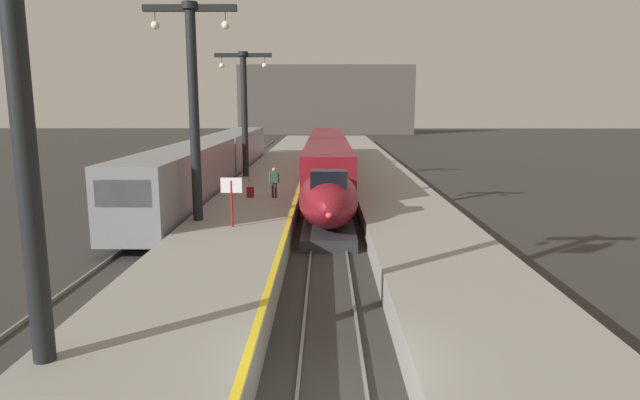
% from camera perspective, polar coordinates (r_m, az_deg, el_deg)
% --- Properties ---
extents(platform_left, '(4.80, 110.00, 1.05)m').
position_cam_1_polar(platform_left, '(35.76, -5.71, 0.85)').
color(platform_left, gray).
rests_on(platform_left, ground).
extents(platform_right, '(4.80, 110.00, 1.05)m').
position_cam_1_polar(platform_right, '(35.79, 7.29, 0.83)').
color(platform_right, gray).
rests_on(platform_right, ground).
extents(platform_left_safety_stripe, '(0.20, 107.80, 0.01)m').
position_cam_1_polar(platform_left_safety_stripe, '(35.50, -2.07, 1.70)').
color(platform_left_safety_stripe, yellow).
rests_on(platform_left_safety_stripe, platform_left).
extents(rail_main_left, '(0.08, 110.00, 0.12)m').
position_cam_1_polar(rail_main_left, '(38.34, -0.35, 0.82)').
color(rail_main_left, slate).
rests_on(rail_main_left, ground).
extents(rail_main_right, '(0.08, 110.00, 0.12)m').
position_cam_1_polar(rail_main_right, '(38.34, 1.89, 0.82)').
color(rail_main_right, slate).
rests_on(rail_main_right, ground).
extents(rail_secondary_left, '(0.08, 110.00, 0.12)m').
position_cam_1_polar(rail_secondary_left, '(39.31, -12.24, 0.82)').
color(rail_secondary_left, slate).
rests_on(rail_secondary_left, ground).
extents(rail_secondary_right, '(0.08, 110.00, 0.12)m').
position_cam_1_polar(rail_secondary_right, '(39.00, -10.09, 0.83)').
color(rail_secondary_right, slate).
rests_on(rail_secondary_right, ground).
extents(highspeed_train_main, '(2.92, 37.83, 3.60)m').
position_cam_1_polar(highspeed_train_main, '(40.56, 0.77, 4.00)').
color(highspeed_train_main, maroon).
rests_on(highspeed_train_main, ground).
extents(regional_train_adjacent, '(2.85, 36.60, 3.80)m').
position_cam_1_polar(regional_train_adjacent, '(40.06, -10.92, 4.03)').
color(regional_train_adjacent, gray).
rests_on(regional_train_adjacent, ground).
extents(station_column_near, '(4.00, 0.68, 9.71)m').
position_cam_1_polar(station_column_near, '(11.80, -29.02, 12.40)').
color(station_column_near, black).
rests_on(station_column_near, platform_left).
extents(station_column_mid, '(4.00, 0.68, 9.42)m').
position_cam_1_polar(station_column_mid, '(24.61, -13.19, 10.92)').
color(station_column_mid, black).
rests_on(station_column_mid, platform_left).
extents(station_column_far, '(4.00, 0.68, 8.77)m').
position_cam_1_polar(station_column_far, '(39.34, -7.97, 10.17)').
color(station_column_far, black).
rests_on(station_column_far, platform_left).
extents(passenger_near_edge, '(0.56, 0.31, 1.69)m').
position_cam_1_polar(passenger_near_edge, '(30.29, -4.84, 2.10)').
color(passenger_near_edge, '#23232D').
rests_on(passenger_near_edge, platform_left).
extents(rolling_suitcase, '(0.40, 0.22, 0.98)m').
position_cam_1_polar(rolling_suitcase, '(30.60, -7.34, 0.83)').
color(rolling_suitcase, maroon).
rests_on(rolling_suitcase, platform_left).
extents(departure_info_board, '(0.90, 0.10, 2.12)m').
position_cam_1_polar(departure_info_board, '(23.18, -9.29, 0.83)').
color(departure_info_board, maroon).
rests_on(departure_info_board, platform_left).
extents(terminus_back_wall, '(36.00, 2.00, 14.00)m').
position_cam_1_polar(terminus_back_wall, '(112.34, 0.64, 10.48)').
color(terminus_back_wall, '#4C4742').
rests_on(terminus_back_wall, ground).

